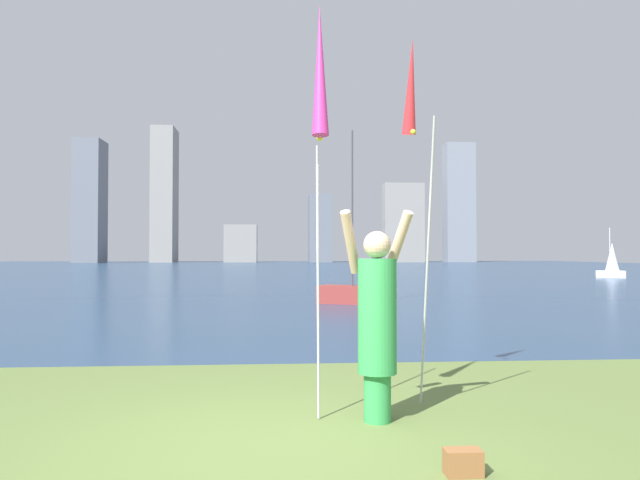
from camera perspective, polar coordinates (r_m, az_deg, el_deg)
ground at (r=55.88m, az=-4.08°, el=-3.03°), size 120.00×138.00×0.12m
person at (r=5.64m, az=5.59°, el=-7.47°), size 0.74×0.55×2.02m
kite_flag_left at (r=5.74m, az=-0.01°, el=15.41°), size 0.16×0.57×3.98m
kite_flag_right at (r=6.83m, az=8.93°, el=13.67°), size 0.16×1.20×3.99m
bag at (r=4.60m, az=13.79°, el=-20.33°), size 0.27×0.15×0.19m
sailboat_2 at (r=18.71m, az=3.17°, el=-5.19°), size 2.33×1.75×5.55m
sailboat_4 at (r=43.74m, az=26.58°, el=-1.96°), size 1.97×1.51×3.34m
skyline_tower_0 at (r=111.24m, az=-21.54°, el=3.53°), size 4.58×5.91×21.70m
skyline_tower_1 at (r=111.84m, az=-14.93°, el=4.24°), size 4.06×6.51×24.77m
skyline_tower_2 at (r=108.74m, az=-7.75°, el=-0.35°), size 5.97×3.74×6.90m
skyline_tower_3 at (r=108.97m, az=-0.03°, el=1.11°), size 4.10×6.69×12.52m
skyline_tower_4 at (r=109.51m, az=8.14°, el=1.67°), size 7.38×3.12×14.64m
skyline_tower_5 at (r=113.71m, az=13.41°, el=3.55°), size 5.48×3.63×22.45m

